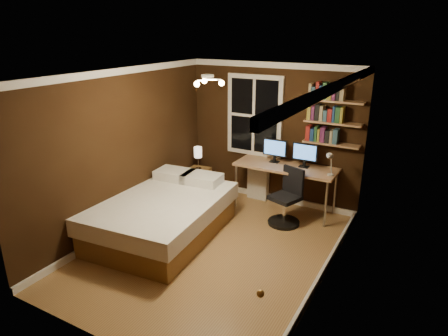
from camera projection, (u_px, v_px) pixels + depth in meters
The scene contains 24 objects.
floor at pixel (213, 249), 5.81m from camera, with size 4.20×4.20×0.00m, color olive.
wall_back at pixel (273, 134), 7.12m from camera, with size 3.20×0.04×2.50m, color black.
wall_left at pixel (123, 151), 6.13m from camera, with size 0.04×4.20×2.50m, color black.
wall_right at pixel (330, 190), 4.65m from camera, with size 0.04×4.20×2.50m, color black.
ceiling at pixel (212, 74), 4.98m from camera, with size 3.20×4.20×0.02m, color white.
window at pixel (254, 116), 7.15m from camera, with size 1.06×0.06×1.46m, color white.
door at pixel (279, 274), 3.46m from camera, with size 0.03×0.82×2.05m, color black, non-canonical shape.
door_knob at pixel (261, 294), 3.24m from camera, with size 0.06×0.06×0.06m, color #BB8A40.
ceiling_fixture at pixel (208, 83), 4.93m from camera, with size 0.44×0.44×0.18m, color beige, non-canonical shape.
bookshelf_lower at pixel (331, 144), 6.52m from camera, with size 0.92×0.22×0.03m, color tan.
books_row_lower at pixel (332, 136), 6.48m from camera, with size 0.48×0.16×0.23m, color maroon, non-canonical shape.
bookshelf_middle at pixel (333, 123), 6.41m from camera, with size 0.92×0.22×0.03m, color tan.
books_row_middle at pixel (334, 115), 6.37m from camera, with size 0.54×0.16×0.23m, color navy, non-canonical shape.
bookshelf_upper at pixel (335, 101), 6.29m from camera, with size 0.92×0.22×0.03m, color tan.
books_row_upper at pixel (336, 93), 6.25m from camera, with size 0.54×0.16×0.23m, color #22502C, non-canonical shape.
bed at pixel (163, 215), 6.12m from camera, with size 1.79×2.35×0.76m.
nightstand at pixel (199, 181), 7.72m from camera, with size 0.39×0.39×0.49m, color brown.
bedside_lamp at pixel (198, 158), 7.56m from camera, with size 0.15×0.15×0.43m, color white, non-canonical shape.
radiator at pixel (258, 184), 7.44m from camera, with size 0.39×0.14×0.58m, color silver.
desk at pixel (286, 169), 6.81m from camera, with size 1.73×0.65×0.82m.
monitor_left at pixel (275, 151), 6.91m from camera, with size 0.43×0.12×0.41m, color black, non-canonical shape.
monitor_right at pixel (305, 155), 6.66m from camera, with size 0.43×0.12×0.41m, color black, non-canonical shape.
desk_lamp at pixel (330, 164), 6.21m from camera, with size 0.14×0.32×0.44m, color silver, non-canonical shape.
office_chair at pixel (286, 204), 6.47m from camera, with size 0.54×0.54×0.93m.
Camera 1 is at (2.61, -4.37, 3.04)m, focal length 32.00 mm.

